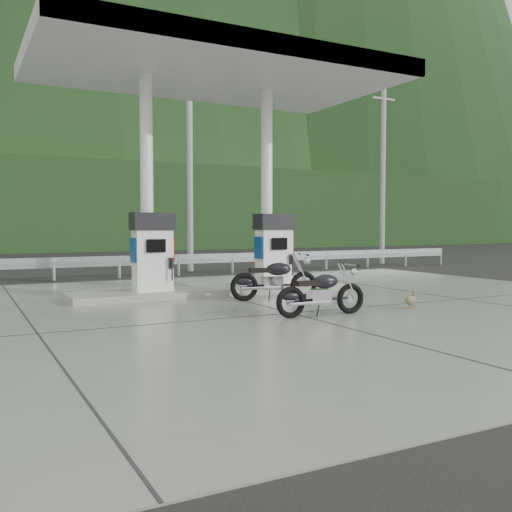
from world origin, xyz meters
name	(u,v)px	position (x,y,z in m)	size (l,w,h in m)	color
ground	(266,307)	(0.00, 0.00, 0.00)	(160.00, 160.00, 0.00)	black
forecourt_apron	(266,307)	(0.00, 0.00, 0.01)	(18.00, 14.00, 0.02)	slate
pump_island	(217,291)	(0.00, 2.50, 0.10)	(7.00, 1.40, 0.15)	gray
gas_pump_left	(152,252)	(-1.60, 2.50, 1.07)	(0.95, 0.55, 1.80)	white
gas_pump_right	(274,249)	(1.60, 2.50, 1.07)	(0.95, 0.55, 1.80)	white
canopy_column_left	(147,183)	(-1.60, 2.90, 2.67)	(0.30, 0.30, 5.00)	white
canopy_column_right	(267,187)	(1.60, 2.90, 2.67)	(0.30, 0.30, 5.00)	white
canopy_roof	(216,71)	(0.00, 2.50, 5.37)	(8.50, 5.00, 0.40)	silver
guardrail	(149,255)	(0.00, 8.00, 0.71)	(26.00, 0.16, 1.42)	#A7ABAF
road	(123,269)	(0.00, 11.50, 0.00)	(60.00, 7.00, 0.01)	black
utility_pole_b	(190,162)	(2.00, 9.50, 4.00)	(0.22, 0.22, 8.00)	gray
utility_pole_c	(383,173)	(11.00, 9.50, 4.00)	(0.22, 0.22, 8.00)	gray
tree_band	(52,206)	(0.00, 30.00, 3.00)	(80.00, 6.00, 6.00)	black
forested_hills	(14,241)	(0.00, 60.00, 0.00)	(100.00, 40.00, 140.00)	black
motorcycle_left	(274,280)	(0.68, 0.84, 0.47)	(1.89, 0.60, 0.89)	black
motorcycle_right	(321,293)	(0.34, -1.52, 0.43)	(1.72, 0.54, 0.82)	black
duck	(411,301)	(2.43, -1.59, 0.18)	(0.43, 0.12, 0.31)	brown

